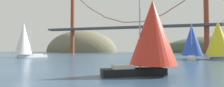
% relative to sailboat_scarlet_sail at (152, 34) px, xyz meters
% --- Properties ---
extents(ground_plane, '(360.00, 360.00, 0.00)m').
position_rel_sailboat_scarlet_sail_xyz_m(ground_plane, '(-15.18, 0.49, -3.99)').
color(ground_plane, '#2D4760').
extents(headland_left, '(69.29, 44.00, 41.26)m').
position_rel_sailboat_scarlet_sail_xyz_m(headland_left, '(-70.18, 135.49, -3.99)').
color(headland_left, '#6B664C').
rests_on(headland_left, ground_plane).
extents(headland_right, '(87.46, 44.00, 26.39)m').
position_rel_sailboat_scarlet_sail_xyz_m(headland_right, '(44.82, 135.49, -3.99)').
color(headland_right, '#425138').
rests_on(headland_right, ground_plane).
extents(suspension_bridge, '(122.55, 6.00, 43.58)m').
position_rel_sailboat_scarlet_sail_xyz_m(suspension_bridge, '(-15.18, 95.49, 15.22)').
color(suspension_bridge, brown).
rests_on(suspension_bridge, ground_plane).
extents(sailboat_scarlet_sail, '(7.99, 6.31, 8.55)m').
position_rel_sailboat_scarlet_sail_xyz_m(sailboat_scarlet_sail, '(0.00, 0.00, 0.00)').
color(sailboat_scarlet_sail, black).
rests_on(sailboat_scarlet_sail, ground_plane).
extents(sailboat_blue_spinnaker, '(6.35, 9.85, 9.51)m').
position_rel_sailboat_scarlet_sail_xyz_m(sailboat_blue_spinnaker, '(9.36, 33.26, 0.91)').
color(sailboat_blue_spinnaker, white).
rests_on(sailboat_blue_spinnaker, ground_plane).
extents(sailboat_yellow_sail, '(10.15, 8.60, 10.10)m').
position_rel_sailboat_scarlet_sail_xyz_m(sailboat_yellow_sail, '(15.08, 31.11, 1.10)').
color(sailboat_yellow_sail, white).
rests_on(sailboat_yellow_sail, ground_plane).
extents(sailboat_white_mainsail, '(8.56, 9.95, 12.08)m').
position_rel_sailboat_scarlet_sail_xyz_m(sailboat_white_mainsail, '(-39.96, 28.35, 1.49)').
color(sailboat_white_mainsail, white).
rests_on(sailboat_white_mainsail, ground_plane).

